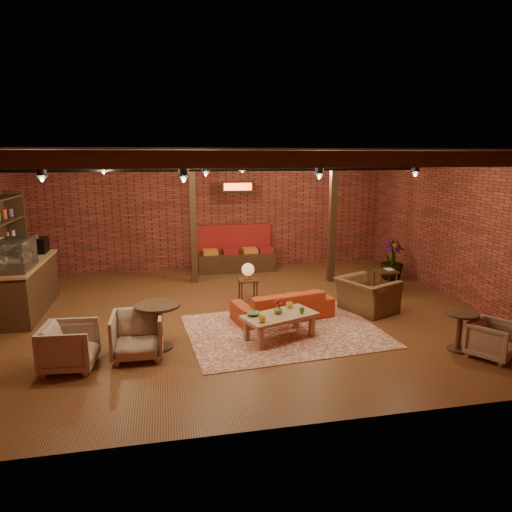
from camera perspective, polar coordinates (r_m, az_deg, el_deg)
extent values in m
plane|color=#3F230F|center=(9.28, -2.78, -7.29)|extent=(10.00, 10.00, 0.00)
cube|color=black|center=(8.74, -3.01, 12.88)|extent=(10.00, 8.00, 0.02)
cube|color=maroon|center=(12.80, -5.60, 5.49)|extent=(10.00, 0.02, 3.20)
cube|color=maroon|center=(5.05, 3.97, -5.15)|extent=(10.00, 0.02, 3.20)
cube|color=maroon|center=(10.80, 24.39, 3.18)|extent=(0.02, 8.00, 3.20)
cylinder|color=black|center=(10.33, -4.33, 10.84)|extent=(9.60, 0.12, 0.12)
cube|color=black|center=(11.36, -7.87, 4.57)|extent=(0.16, 0.16, 3.20)
cube|color=black|center=(11.50, 9.53, 4.61)|extent=(0.16, 0.16, 3.20)
imported|color=#337F33|center=(10.38, -26.34, 0.53)|extent=(0.35, 0.39, 0.30)
cube|color=#FA3B19|center=(11.92, -2.31, 8.66)|extent=(0.86, 0.06, 0.30)
cube|color=maroon|center=(8.44, 3.51, -9.29)|extent=(3.64, 2.91, 0.01)
imported|color=#A43116|center=(8.97, 3.35, -6.08)|extent=(2.05, 1.13, 0.57)
cube|color=#906243|center=(7.97, 2.98, -7.52)|extent=(1.43, 1.05, 0.06)
cube|color=#906243|center=(7.59, 0.60, -10.32)|extent=(0.08, 0.08, 0.38)
cube|color=#906243|center=(8.18, 6.99, -8.71)|extent=(0.08, 0.08, 0.38)
cube|color=#906243|center=(7.95, -1.19, -9.25)|extent=(0.08, 0.08, 0.38)
cube|color=#906243|center=(8.51, 5.06, -7.81)|extent=(0.08, 0.08, 0.38)
imported|color=gold|center=(7.58, 0.77, -7.92)|extent=(0.16, 0.16, 0.10)
imported|color=#477C38|center=(8.03, 5.74, -6.81)|extent=(0.13, 0.13, 0.10)
imported|color=gold|center=(8.30, 4.22, -6.12)|extent=(0.16, 0.16, 0.10)
imported|color=#477C38|center=(7.90, -0.34, -7.24)|extent=(0.29, 0.29, 0.06)
imported|color=#477C38|center=(7.98, 2.77, -6.78)|extent=(0.15, 0.15, 0.12)
sphere|color=#AD1222|center=(7.93, 2.78, -5.84)|extent=(0.10, 0.10, 0.10)
cube|color=black|center=(9.91, -1.01, -3.01)|extent=(0.42, 0.42, 0.04)
cylinder|color=black|center=(9.99, -1.01, -4.42)|extent=(0.04, 0.04, 0.47)
cylinder|color=#AA7E38|center=(9.91, -1.01, -2.85)|extent=(0.14, 0.14, 0.02)
cylinder|color=#AA7E38|center=(9.89, -1.01, -2.46)|extent=(0.04, 0.04, 0.20)
sphere|color=#EF9B38|center=(9.85, -1.02, -1.69)|extent=(0.27, 0.27, 0.27)
cylinder|color=black|center=(7.63, -12.21, -6.04)|extent=(0.74, 0.74, 0.04)
cylinder|color=black|center=(7.75, -12.09, -8.62)|extent=(0.10, 0.10, 0.71)
cylinder|color=black|center=(7.89, -11.97, -11.04)|extent=(0.44, 0.44, 0.04)
imported|color=beige|center=(7.44, -22.31, -10.17)|extent=(0.76, 0.80, 0.77)
imported|color=beige|center=(7.51, -14.61, -9.27)|extent=(0.79, 0.74, 0.80)
imported|color=brown|center=(9.57, 13.73, -4.10)|extent=(1.06, 1.25, 0.93)
cube|color=black|center=(11.04, 15.91, -1.81)|extent=(0.49, 0.49, 0.04)
cylinder|color=black|center=(11.11, 15.83, -3.12)|extent=(0.04, 0.04, 0.48)
imported|color=black|center=(11.04, 15.92, -1.64)|extent=(0.18, 0.24, 0.02)
cylinder|color=black|center=(8.12, 24.25, -6.55)|extent=(0.56, 0.56, 0.03)
cylinder|color=black|center=(8.22, 24.05, -8.63)|extent=(0.09, 0.09, 0.61)
cylinder|color=black|center=(8.33, 23.87, -10.60)|extent=(0.34, 0.34, 0.03)
imported|color=beige|center=(8.18, 27.41, -9.07)|extent=(0.85, 0.84, 0.65)
imported|color=#4C7F4C|center=(12.04, 16.94, 4.32)|extent=(2.16, 2.16, 3.09)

